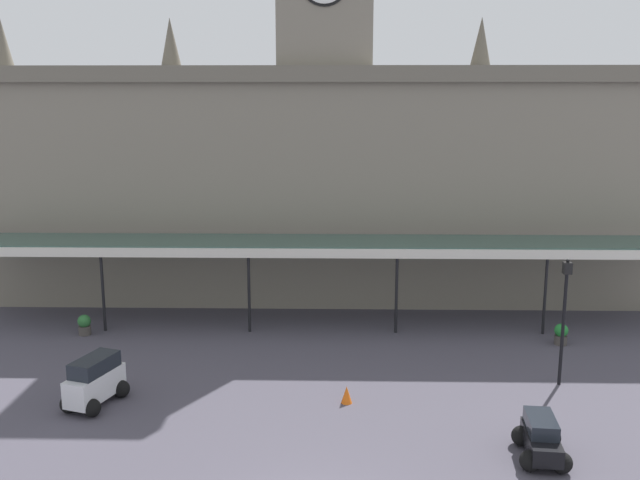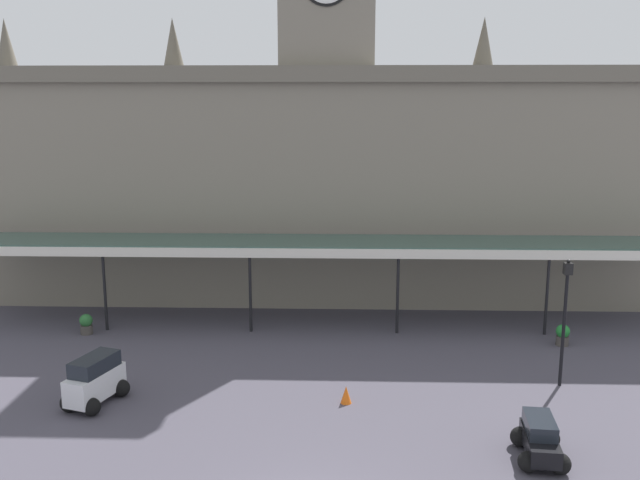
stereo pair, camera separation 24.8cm
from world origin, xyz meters
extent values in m
cube|color=gray|center=(0.00, 21.90, 6.18)|extent=(36.40, 6.18, 12.36)
cube|color=#6C6558|center=(0.00, 18.66, 11.96)|extent=(36.40, 0.30, 0.80)
cube|color=gray|center=(0.00, 21.90, 15.62)|extent=(4.80, 4.80, 6.52)
cone|color=#5F594E|center=(-17.20, 21.90, 13.66)|extent=(1.10, 1.10, 2.60)
cone|color=#5F594E|center=(-8.19, 21.90, 13.66)|extent=(1.10, 1.10, 2.60)
cone|color=#5F594E|center=(8.19, 21.90, 13.66)|extent=(1.10, 1.10, 2.60)
cube|color=#38564C|center=(0.00, 16.61, 4.03)|extent=(34.33, 3.20, 0.16)
cube|color=silver|center=(0.00, 15.01, 3.83)|extent=(34.33, 0.12, 0.44)
cylinder|color=black|center=(-10.30, 15.16, 1.98)|extent=(0.14, 0.14, 3.95)
cylinder|color=black|center=(-3.43, 15.16, 1.98)|extent=(0.14, 0.14, 3.95)
cylinder|color=black|center=(3.43, 15.16, 1.98)|extent=(0.14, 0.14, 3.95)
cylinder|color=black|center=(10.30, 15.16, 1.98)|extent=(0.14, 0.14, 3.95)
cube|color=black|center=(6.87, 3.62, 0.54)|extent=(1.11, 2.32, 0.55)
cube|color=#1E232B|center=(6.89, 3.82, 1.05)|extent=(0.97, 1.62, 0.45)
sphere|color=black|center=(7.24, 2.80, 0.32)|extent=(0.64, 0.64, 0.64)
sphere|color=black|center=(6.35, 2.89, 0.32)|extent=(0.64, 0.64, 0.64)
sphere|color=black|center=(7.39, 4.35, 0.32)|extent=(0.64, 0.64, 0.64)
sphere|color=black|center=(6.49, 4.43, 0.32)|extent=(0.64, 0.64, 0.64)
cube|color=silver|center=(-8.00, 7.10, 0.74)|extent=(1.65, 2.58, 0.95)
cube|color=#1E232B|center=(-7.98, 7.15, 1.50)|extent=(1.45, 2.09, 0.55)
sphere|color=black|center=(-7.81, 6.15, 0.32)|extent=(0.64, 0.64, 0.64)
sphere|color=black|center=(-8.71, 6.44, 0.32)|extent=(0.64, 0.64, 0.64)
sphere|color=black|center=(-7.28, 7.76, 0.32)|extent=(0.64, 0.64, 0.64)
sphere|color=black|center=(-8.18, 8.06, 0.32)|extent=(0.64, 0.64, 0.64)
cylinder|color=black|center=(9.21, 9.28, 2.19)|extent=(0.13, 0.13, 4.39)
cube|color=black|center=(9.21, 9.28, 4.61)|extent=(0.30, 0.30, 0.44)
sphere|color=black|center=(9.21, 9.28, 4.89)|extent=(0.14, 0.14, 0.14)
cone|color=orange|center=(1.01, 7.43, 0.32)|extent=(0.40, 0.40, 0.64)
cylinder|color=#47423D|center=(10.67, 13.72, 0.21)|extent=(0.56, 0.56, 0.42)
sphere|color=#248032|center=(10.67, 13.72, 0.66)|extent=(0.60, 0.60, 0.60)
cylinder|color=#47423D|center=(-11.06, 14.56, 0.21)|extent=(0.56, 0.56, 0.42)
sphere|color=#2C6A32|center=(-11.06, 14.56, 0.66)|extent=(0.60, 0.60, 0.60)
camera|label=1|loc=(0.55, -15.96, 10.80)|focal=38.98mm
camera|label=2|loc=(0.80, -15.96, 10.80)|focal=38.98mm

